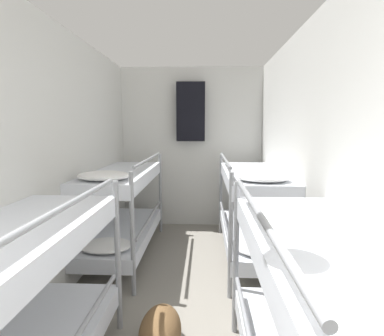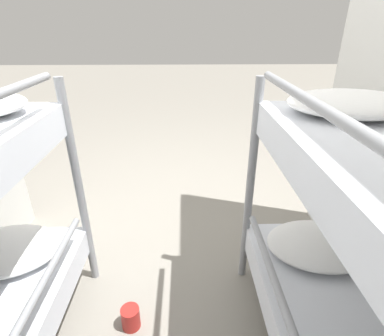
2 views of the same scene
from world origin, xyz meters
name	(u,v)px [view 1 (image 1 of 2)]	position (x,y,z in m)	size (l,w,h in m)	color
wall_left	(36,169)	(-1.14, 2.48, 1.27)	(0.06, 5.08, 2.54)	silver
wall_right	(325,171)	(1.14, 2.48, 1.27)	(0.06, 5.08, 2.54)	silver
wall_back	(192,148)	(0.00, 4.99, 1.27)	(2.35, 0.06, 2.54)	silver
bunk_stack_left_far	(122,206)	(-0.78, 3.64, 0.66)	(0.68, 1.81, 1.24)	gray
bunk_stack_right_far	(252,207)	(0.78, 3.64, 0.66)	(0.68, 1.81, 1.24)	gray
duffel_bag	(160,331)	(-0.10, 2.11, 0.15)	(0.30, 0.50, 0.30)	brown
hanging_coat	(191,112)	(-0.01, 4.84, 1.84)	(0.44, 0.12, 0.90)	black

